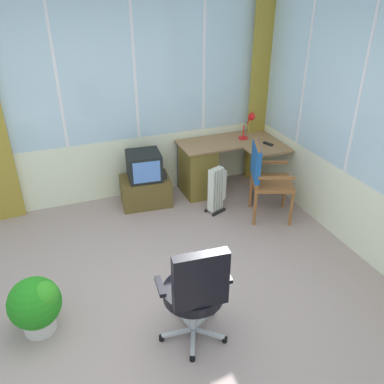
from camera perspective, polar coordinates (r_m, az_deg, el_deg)
The scene contains 11 objects.
ground at distance 3.85m, azimuth -4.81°, elevation -16.98°, with size 5.62×5.60×0.06m, color gray.
north_window_panel at distance 5.17m, azimuth -13.15°, elevation 12.74°, with size 4.62×0.07×2.73m.
curtain_corner at distance 5.78m, azimuth 9.86°, elevation 14.21°, with size 0.33×0.07×2.63m, color olive.
desk at distance 5.50m, azimuth 1.54°, elevation 3.64°, with size 1.34×0.91×0.72m.
desk_lamp at distance 5.53m, azimuth 8.46°, elevation 9.93°, with size 0.22×0.19×0.38m.
tv_remote at distance 5.46m, azimuth 10.86°, elevation 6.82°, with size 0.04×0.15×0.02m, color black.
wooden_armchair at distance 4.90m, azimuth 10.11°, elevation 2.82°, with size 0.63×0.63×0.98m.
office_chair at distance 3.19m, azimuth 0.61°, elevation -13.80°, with size 0.61×0.58×0.98m.
tv_on_stand at distance 5.27m, azimuth -6.72°, elevation 1.48°, with size 0.68×0.50×0.74m.
space_heater at distance 5.08m, azimuth 3.63°, elevation 0.37°, with size 0.29×0.24×0.61m.
potted_plant at distance 3.70m, azimuth -21.45°, elevation -14.73°, with size 0.44×0.44×0.53m.
Camera 1 is at (-0.68, -2.61, 2.72)m, focal length 37.15 mm.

